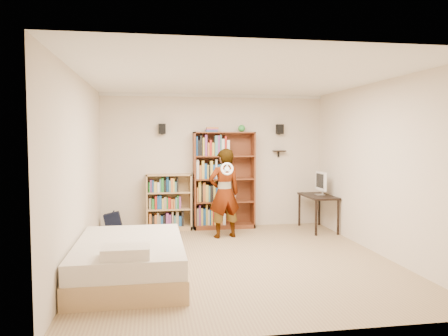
# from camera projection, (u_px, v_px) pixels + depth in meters

# --- Properties ---
(ground) EXTENTS (4.50, 5.00, 0.01)m
(ground) POSITION_uv_depth(u_px,v_px,m) (238.00, 260.00, 6.53)
(ground) COLOR tan
(ground) RESTS_ON ground
(room_shell) EXTENTS (4.52, 5.02, 2.71)m
(room_shell) POSITION_uv_depth(u_px,v_px,m) (238.00, 142.00, 6.40)
(room_shell) COLOR beige
(room_shell) RESTS_ON ground
(crown_molding) EXTENTS (4.50, 5.00, 0.06)m
(crown_molding) POSITION_uv_depth(u_px,v_px,m) (238.00, 80.00, 6.34)
(crown_molding) COLOR silver
(crown_molding) RESTS_ON room_shell
(speaker_left) EXTENTS (0.14, 0.12, 0.20)m
(speaker_left) POSITION_uv_depth(u_px,v_px,m) (162.00, 129.00, 8.58)
(speaker_left) COLOR black
(speaker_left) RESTS_ON room_shell
(speaker_right) EXTENTS (0.14, 0.12, 0.20)m
(speaker_right) POSITION_uv_depth(u_px,v_px,m) (280.00, 129.00, 8.97)
(speaker_right) COLOR black
(speaker_right) RESTS_ON room_shell
(wall_shelf) EXTENTS (0.25, 0.16, 0.02)m
(wall_shelf) POSITION_uv_depth(u_px,v_px,m) (279.00, 151.00, 9.01)
(wall_shelf) COLOR black
(wall_shelf) RESTS_ON room_shell
(tall_bookshelf) EXTENTS (1.23, 0.36, 1.94)m
(tall_bookshelf) POSITION_uv_depth(u_px,v_px,m) (224.00, 180.00, 8.77)
(tall_bookshelf) COLOR brown
(tall_bookshelf) RESTS_ON ground
(low_bookshelf) EXTENTS (0.89, 0.33, 1.11)m
(low_bookshelf) POSITION_uv_depth(u_px,v_px,m) (169.00, 202.00, 8.64)
(low_bookshelf) COLOR tan
(low_bookshelf) RESTS_ON ground
(computer_desk) EXTENTS (0.51, 1.02, 0.69)m
(computer_desk) POSITION_uv_depth(u_px,v_px,m) (318.00, 213.00, 8.62)
(computer_desk) COLOR black
(computer_desk) RESTS_ON ground
(imac) EXTENTS (0.11, 0.46, 0.46)m
(imac) POSITION_uv_depth(u_px,v_px,m) (320.00, 183.00, 8.61)
(imac) COLOR white
(imac) RESTS_ON computer_desk
(daybed) EXTENTS (1.37, 2.11, 0.62)m
(daybed) POSITION_uv_depth(u_px,v_px,m) (130.00, 255.00, 5.65)
(daybed) COLOR silver
(daybed) RESTS_ON ground
(person) EXTENTS (0.66, 0.51, 1.63)m
(person) POSITION_uv_depth(u_px,v_px,m) (224.00, 193.00, 7.95)
(person) COLOR black
(person) RESTS_ON ground
(wii_wheel) EXTENTS (0.23, 0.09, 0.23)m
(wii_wheel) POSITION_uv_depth(u_px,v_px,m) (227.00, 169.00, 7.62)
(wii_wheel) COLOR white
(wii_wheel) RESTS_ON person
(navy_bag) EXTENTS (0.33, 0.21, 0.44)m
(navy_bag) POSITION_uv_depth(u_px,v_px,m) (114.00, 223.00, 8.20)
(navy_bag) COLOR black
(navy_bag) RESTS_ON ground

